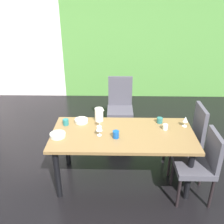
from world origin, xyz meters
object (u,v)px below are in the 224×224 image
(serving_bowl_near_shelf, at_px, (58,135))
(cup_rear, at_px, (165,127))
(wine_glass_front, at_px, (99,128))
(cup_corner, at_px, (116,134))
(chair_right_far, at_px, (189,136))
(wine_glass_center, at_px, (99,119))
(chair_right_near, at_px, (201,162))
(serving_bowl_south, at_px, (81,121))
(cup_left, at_px, (66,122))
(pitcher_west, at_px, (99,114))
(dining_table, at_px, (123,139))
(chair_head_far, at_px, (120,104))
(wine_glass_right, at_px, (185,120))
(cup_east, at_px, (160,120))

(serving_bowl_near_shelf, distance_m, cup_rear, 1.35)
(wine_glass_front, relative_size, cup_corner, 1.66)
(chair_right_far, height_order, wine_glass_center, chair_right_far)
(chair_right_far, xyz_separation_m, chair_right_near, (-0.01, -0.56, -0.02))
(chair_right_near, relative_size, serving_bowl_south, 5.12)
(cup_left, bearing_deg, pitcher_west, 16.88)
(cup_corner, distance_m, pitcher_west, 0.50)
(wine_glass_center, xyz_separation_m, cup_corner, (0.22, -0.26, -0.07))
(dining_table, xyz_separation_m, chair_head_far, (-0.02, 1.30, -0.09))
(chair_head_far, relative_size, chair_right_near, 1.12)
(chair_right_far, distance_m, wine_glass_center, 1.28)
(chair_right_near, distance_m, wine_glass_right, 0.58)
(serving_bowl_south, distance_m, cup_rear, 1.11)
(wine_glass_front, distance_m, serving_bowl_south, 0.44)
(dining_table, bearing_deg, cup_corner, -128.84)
(cup_east, distance_m, cup_corner, 0.71)
(wine_glass_right, relative_size, cup_left, 1.71)
(serving_bowl_south, height_order, cup_rear, cup_rear)
(serving_bowl_near_shelf, distance_m, cup_left, 0.30)
(dining_table, xyz_separation_m, cup_rear, (0.54, 0.10, 0.12))
(chair_right_far, relative_size, wine_glass_center, 6.43)
(wine_glass_center, xyz_separation_m, cup_east, (0.81, 0.13, -0.07))
(serving_bowl_near_shelf, bearing_deg, serving_bowl_south, 57.20)
(wine_glass_center, relative_size, serving_bowl_south, 0.85)
(wine_glass_right, distance_m, wine_glass_center, 1.12)
(dining_table, bearing_deg, cup_left, 165.31)
(cup_corner, bearing_deg, cup_left, 155.14)
(cup_rear, relative_size, cup_left, 0.89)
(dining_table, xyz_separation_m, wine_glass_front, (-0.29, -0.06, 0.20))
(wine_glass_right, bearing_deg, cup_corner, -161.54)
(chair_head_far, relative_size, cup_left, 12.54)
(chair_head_far, distance_m, serving_bowl_near_shelf, 1.61)
(cup_east, relative_size, cup_left, 0.96)
(serving_bowl_south, xyz_separation_m, pitcher_west, (0.24, 0.05, 0.07))
(chair_right_near, distance_m, serving_bowl_near_shelf, 1.74)
(chair_right_near, relative_size, wine_glass_right, 6.55)
(chair_head_far, bearing_deg, wine_glass_right, 126.95)
(chair_head_far, distance_m, chair_right_far, 1.39)
(wine_glass_right, bearing_deg, cup_rear, -161.66)
(wine_glass_center, distance_m, serving_bowl_near_shelf, 0.56)
(chair_head_far, height_order, cup_east, chair_head_far)
(serving_bowl_near_shelf, bearing_deg, cup_corner, -0.95)
(wine_glass_center, bearing_deg, cup_east, 8.90)
(cup_east, height_order, pitcher_west, pitcher_west)
(serving_bowl_near_shelf, bearing_deg, pitcher_west, 41.80)
(serving_bowl_south, relative_size, cup_corner, 1.95)
(cup_left, bearing_deg, wine_glass_right, -0.25)
(serving_bowl_south, bearing_deg, cup_corner, -39.48)
(cup_rear, xyz_separation_m, cup_corner, (-0.63, -0.21, 0.01))
(wine_glass_center, relative_size, cup_left, 1.87)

